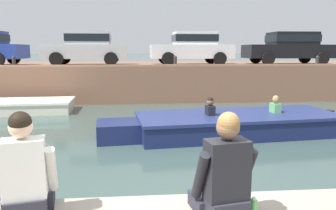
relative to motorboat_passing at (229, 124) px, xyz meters
name	(u,v)px	position (x,y,z in m)	size (l,w,h in m)	color
ground_plane	(161,137)	(-1.89, -0.09, -0.29)	(400.00, 400.00, 0.00)	#384C47
far_quay_wall	(151,79)	(-1.89, 8.28, 0.52)	(60.00, 6.00, 1.60)	brown
far_wall_coping	(153,65)	(-1.89, 5.40, 1.36)	(60.00, 0.24, 0.08)	#9F6C52
motorboat_passing	(229,124)	(0.00, 0.00, 0.00)	(6.77, 2.62, 1.05)	navy
car_left_inner_silver	(87,47)	(-4.86, 7.11, 2.16)	(3.86, 2.06, 1.54)	#B7BABC
car_centre_white	(192,47)	(0.08, 7.11, 2.16)	(3.90, 2.00, 1.54)	white
car_right_inner_black	(290,47)	(4.89, 7.11, 2.17)	(4.24, 1.94, 1.54)	black
mooring_bollard_west	(14,61)	(-7.63, 5.53, 1.56)	(0.15, 0.15, 0.45)	#2D2B28
mooring_bollard_mid	(175,61)	(-0.90, 5.53, 1.56)	(0.15, 0.15, 0.45)	#2D2B28
mooring_bollard_east	(317,60)	(5.49, 5.53, 1.56)	(0.15, 0.15, 0.45)	#2D2B28
person_seated_left	(25,176)	(-3.44, -5.77, 0.92)	(0.58, 0.59, 0.96)	#282833
person_seated_right	(224,177)	(-1.69, -5.94, 0.92)	(0.57, 0.58, 0.96)	#282833
bottle_drink	(253,209)	(-1.44, -6.01, 0.64)	(0.06, 0.06, 0.20)	#4CB259
snack_bag	(207,209)	(-1.82, -5.88, 0.60)	(0.18, 0.12, 0.10)	orange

